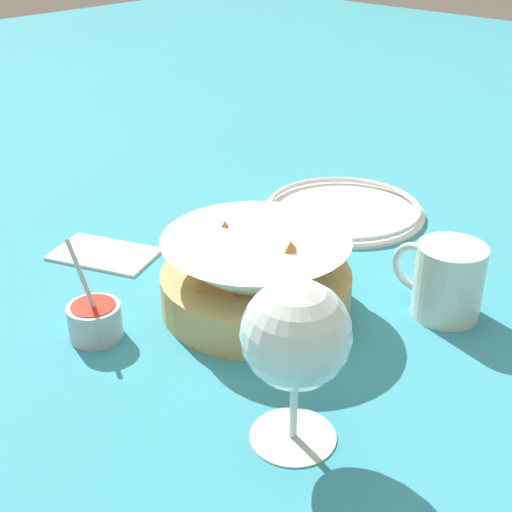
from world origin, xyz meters
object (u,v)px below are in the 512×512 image
Objects in this scene: sauce_cup at (95,319)px; side_plate at (344,209)px; wine_glass at (296,339)px; food_basket at (256,276)px; beer_mug at (447,283)px.

sauce_cup reaches higher than side_plate.
wine_glass reaches higher than sauce_cup.
wine_glass is at bearing 141.57° from food_basket.
wine_glass reaches higher than beer_mug.
sauce_cup is at bearing 5.41° from wine_glass.
beer_mug is at bearing 149.72° from side_plate.
sauce_cup is 0.69× the size of wine_glass.
beer_mug is (-0.25, -0.30, 0.02)m from sauce_cup.
sauce_cup is 0.27m from wine_glass.
side_plate is at bearing -30.28° from beer_mug.
wine_glass is (-0.26, -0.02, 0.08)m from sauce_cup.
food_basket is at bearing -117.44° from sauce_cup.
sauce_cup reaches higher than food_basket.
food_basket is at bearing 106.75° from side_plate.
beer_mug is at bearing -129.97° from sauce_cup.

